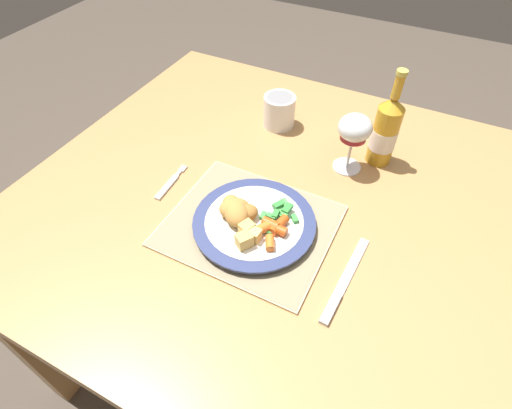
{
  "coord_description": "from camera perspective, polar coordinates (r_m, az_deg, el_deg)",
  "views": [
    {
      "loc": [
        0.22,
        -0.6,
        1.39
      ],
      "look_at": [
        -0.04,
        -0.08,
        0.78
      ],
      "focal_mm": 28.0,
      "sensor_mm": 36.0,
      "label": 1
    }
  ],
  "objects": [
    {
      "name": "ground_plane",
      "position": [
        1.53,
        2.92,
        -18.9
      ],
      "size": [
        6.0,
        6.0,
        0.0
      ],
      "primitive_type": "plane",
      "color": "#4C4238"
    },
    {
      "name": "dining_table",
      "position": [
        0.98,
        4.35,
        -2.77
      ],
      "size": [
        1.21,
        1.04,
        0.74
      ],
      "color": "#AD7F4C",
      "rests_on": "ground"
    },
    {
      "name": "placemat",
      "position": [
        0.86,
        -0.91,
        -2.98
      ],
      "size": [
        0.34,
        0.29,
        0.01
      ],
      "color": "#CCB789",
      "rests_on": "dining_table"
    },
    {
      "name": "dinner_plate",
      "position": [
        0.84,
        -0.26,
        -2.67
      ],
      "size": [
        0.26,
        0.26,
        0.02
      ],
      "color": "white",
      "rests_on": "placemat"
    },
    {
      "name": "breaded_croquettes",
      "position": [
        0.83,
        -2.78,
        -0.82
      ],
      "size": [
        0.1,
        0.1,
        0.04
      ],
      "color": "#A87033",
      "rests_on": "dinner_plate"
    },
    {
      "name": "green_beans_pile",
      "position": [
        0.84,
        3.4,
        -1.2
      ],
      "size": [
        0.08,
        0.1,
        0.02
      ],
      "color": "green",
      "rests_on": "dinner_plate"
    },
    {
      "name": "glazed_carrots",
      "position": [
        0.81,
        2.36,
        -3.49
      ],
      "size": [
        0.06,
        0.09,
        0.02
      ],
      "color": "orange",
      "rests_on": "dinner_plate"
    },
    {
      "name": "fork",
      "position": [
        0.97,
        -12.27,
        2.84
      ],
      "size": [
        0.02,
        0.13,
        0.01
      ],
      "color": "silver",
      "rests_on": "dining_table"
    },
    {
      "name": "table_knife",
      "position": [
        0.78,
        12.19,
        -11.32
      ],
      "size": [
        0.03,
        0.22,
        0.01
      ],
      "color": "silver",
      "rests_on": "dining_table"
    },
    {
      "name": "wine_glass",
      "position": [
        0.95,
        13.89,
        10.21
      ],
      "size": [
        0.08,
        0.08,
        0.15
      ],
      "color": "silver",
      "rests_on": "dining_table"
    },
    {
      "name": "bottle",
      "position": [
        1.01,
        18.0,
        9.94
      ],
      "size": [
        0.06,
        0.06,
        0.24
      ],
      "color": "gold",
      "rests_on": "dining_table"
    },
    {
      "name": "roast_potatoes",
      "position": [
        0.79,
        -1.19,
        -4.36
      ],
      "size": [
        0.05,
        0.07,
        0.03
      ],
      "color": "#DBB256",
      "rests_on": "dinner_plate"
    },
    {
      "name": "drinking_cup",
      "position": [
        1.11,
        3.35,
        13.26
      ],
      "size": [
        0.09,
        0.09,
        0.09
      ],
      "color": "white",
      "rests_on": "dining_table"
    }
  ]
}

